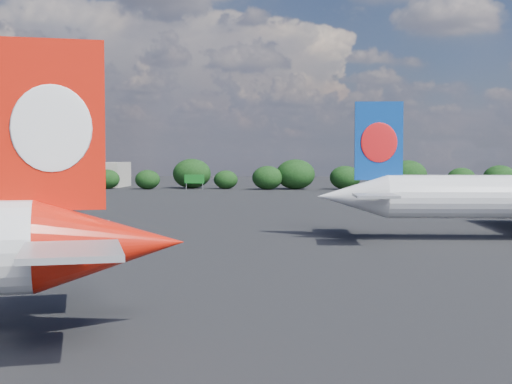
{
  "coord_description": "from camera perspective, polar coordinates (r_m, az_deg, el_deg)",
  "views": [
    {
      "loc": [
        20.42,
        -35.09,
        10.48
      ],
      "look_at": [
        16.0,
        12.0,
        8.0
      ],
      "focal_mm": 50.0,
      "sensor_mm": 36.0,
      "label": 1
    }
  ],
  "objects": [
    {
      "name": "ground",
      "position": [
        97.82,
        -6.73,
        -3.17
      ],
      "size": [
        500.0,
        500.0,
        0.0
      ],
      "primitive_type": "plane",
      "color": "black",
      "rests_on": "ground"
    },
    {
      "name": "highway_sign",
      "position": [
        214.68,
        -4.95,
        1.03
      ],
      "size": [
        6.0,
        0.3,
        4.5
      ],
      "color": "#125D19",
      "rests_on": "ground"
    },
    {
      "name": "terminal_building",
      "position": [
        242.71,
        -15.25,
        1.36
      ],
      "size": [
        42.0,
        16.0,
        8.0
      ],
      "color": "gray",
      "rests_on": "ground"
    },
    {
      "name": "billboard_yellow",
      "position": [
        217.36,
        3.14,
        1.25
      ],
      "size": [
        5.0,
        0.3,
        5.5
      ],
      "color": "yellow",
      "rests_on": "ground"
    },
    {
      "name": "horizon_treeline",
      "position": [
        214.91,
        2.37,
        1.27
      ],
      "size": [
        209.45,
        16.76,
        9.23
      ],
      "color": "black",
      "rests_on": "ground"
    }
  ]
}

